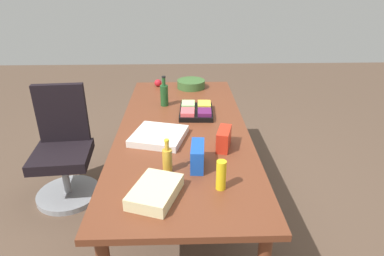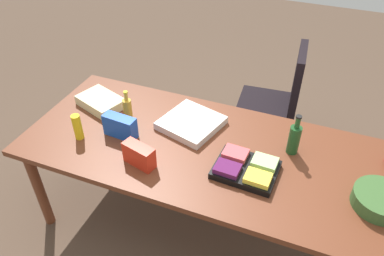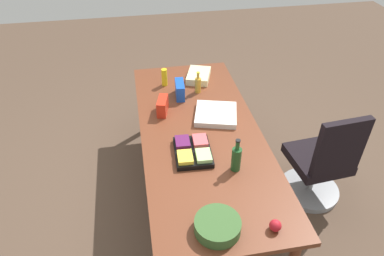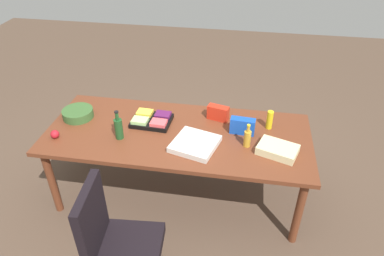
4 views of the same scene
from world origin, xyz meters
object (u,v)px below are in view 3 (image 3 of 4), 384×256
Objects in this scene: chip_bag_blue at (180,90)px; mustard_bottle at (164,77)px; apple_red at (275,226)px; sheet_cake at (199,76)px; fruit_platter at (193,151)px; dressing_bottle at (198,85)px; wine_bottle at (236,158)px; conference_table at (201,138)px; chip_bag_red at (163,106)px; salad_bowl at (218,226)px; office_chair at (320,167)px; pizza_box at (216,114)px.

chip_bag_blue is 0.27m from mustard_bottle.
apple_red reaches higher than sheet_cake.
sheet_cake is at bearing 3.10° from apple_red.
fruit_platter is 0.92m from dressing_bottle.
apple_red is at bearing -170.55° from wine_bottle.
wine_bottle is at bearing -164.05° from mustard_bottle.
fruit_platter is at bearing 178.16° from chip_bag_blue.
fruit_platter is 2.10× the size of mustard_bottle.
dressing_bottle is 0.68× the size of sheet_cake.
chip_bag_red is at bearing 39.87° from conference_table.
mustard_bottle reaches higher than apple_red.
mustard_bottle is (1.81, 0.12, 0.05)m from salad_bowl.
apple_red reaches higher than conference_table.
chip_bag_red is 0.49m from mustard_bottle.
chip_bag_red is at bearing 21.20° from apple_red.
office_chair is 1.70m from mustard_bottle.
office_chair is 1.05m from pizza_box.
dressing_bottle is 0.45m from pizza_box.
apple_red is 1.69m from dressing_bottle.
conference_table is 2.38× the size of office_chair.
dressing_bottle is (0.05, -0.19, 0.01)m from chip_bag_blue.
office_chair reaches higher than mustard_bottle.
chip_bag_blue is 0.47m from pizza_box.
dressing_bottle is 0.27m from sheet_cake.
chip_bag_blue is (1.57, -0.00, 0.03)m from salad_bowl.
mustard_bottle is at bearing 3.66° from salad_bowl.
dressing_bottle is (1.68, 0.16, 0.05)m from apple_red.
fruit_platter is 1.87× the size of chip_bag_red.
mustard_bottle is at bearing 50.63° from office_chair.
conference_table is 8.25× the size of salad_bowl.
mustard_bottle is (1.09, 0.09, 0.06)m from fruit_platter.
apple_red is 0.27× the size of wine_bottle.
chip_bag_blue is at bearing 8.78° from conference_table.
wine_bottle is at bearing -176.51° from dressing_bottle.
mustard_bottle is (0.48, -0.07, 0.02)m from chip_bag_red.
wine_bottle is (0.51, -0.26, 0.06)m from salad_bowl.
fruit_platter is 0.73m from salad_bowl.
dressing_bottle is at bearing -75.00° from chip_bag_blue.
salad_bowl is at bearing 173.34° from dressing_bottle.
mustard_bottle is at bearing 15.95° from wine_bottle.
dressing_bottle is (0.90, -0.21, 0.05)m from fruit_platter.
sheet_cake is (0.69, 0.02, 0.01)m from pizza_box.
salad_bowl is 1.32× the size of chip_bag_blue.
wine_bottle reaches higher than conference_table.
dressing_bottle reaches higher than pizza_box.
office_chair reaches higher than conference_table.
dressing_bottle is at bearing 5.50° from apple_red.
pizza_box is (-0.39, -0.26, -0.05)m from chip_bag_blue.
salad_bowl is 1.82m from mustard_bottle.
conference_table is 0.46m from chip_bag_red.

